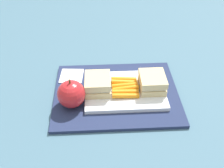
{
  "coord_description": "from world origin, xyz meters",
  "views": [
    {
      "loc": [
        0.04,
        0.58,
        0.53
      ],
      "look_at": [
        0.01,
        0.0,
        0.04
      ],
      "focal_mm": 43.06,
      "sensor_mm": 36.0,
      "label": 1
    }
  ],
  "objects_px": {
    "sandwich_half_right": "(98,84)",
    "paper_napkin": "(72,76)",
    "sandwich_half_left": "(152,82)",
    "carrot_sticks_bundle": "(125,87)",
    "food_tray": "(125,90)",
    "apple": "(71,94)"
  },
  "relations": [
    {
      "from": "sandwich_half_right",
      "to": "paper_napkin",
      "type": "height_order",
      "value": "sandwich_half_right"
    },
    {
      "from": "paper_napkin",
      "to": "sandwich_half_right",
      "type": "bearing_deg",
      "value": 134.86
    },
    {
      "from": "sandwich_half_right",
      "to": "paper_napkin",
      "type": "relative_size",
      "value": 1.14
    },
    {
      "from": "sandwich_half_left",
      "to": "carrot_sticks_bundle",
      "type": "bearing_deg",
      "value": 0.12
    },
    {
      "from": "food_tray",
      "to": "sandwich_half_left",
      "type": "xyz_separation_m",
      "value": [
        -0.08,
        0.0,
        0.03
      ]
    },
    {
      "from": "food_tray",
      "to": "apple",
      "type": "xyz_separation_m",
      "value": [
        0.15,
        0.04,
        0.03
      ]
    },
    {
      "from": "sandwich_half_left",
      "to": "sandwich_half_right",
      "type": "height_order",
      "value": "same"
    },
    {
      "from": "sandwich_half_left",
      "to": "food_tray",
      "type": "bearing_deg",
      "value": 0.0
    },
    {
      "from": "food_tray",
      "to": "apple",
      "type": "bearing_deg",
      "value": 16.19
    },
    {
      "from": "sandwich_half_right",
      "to": "apple",
      "type": "xyz_separation_m",
      "value": [
        0.07,
        0.04,
        0.0
      ]
    },
    {
      "from": "sandwich_half_left",
      "to": "carrot_sticks_bundle",
      "type": "xyz_separation_m",
      "value": [
        0.08,
        0.0,
        -0.02
      ]
    },
    {
      "from": "sandwich_half_right",
      "to": "apple",
      "type": "relative_size",
      "value": 0.91
    },
    {
      "from": "food_tray",
      "to": "paper_napkin",
      "type": "relative_size",
      "value": 3.29
    },
    {
      "from": "carrot_sticks_bundle",
      "to": "paper_napkin",
      "type": "relative_size",
      "value": 1.25
    },
    {
      "from": "sandwich_half_left",
      "to": "apple",
      "type": "height_order",
      "value": "apple"
    },
    {
      "from": "food_tray",
      "to": "sandwich_half_left",
      "type": "relative_size",
      "value": 2.88
    },
    {
      "from": "food_tray",
      "to": "sandwich_half_right",
      "type": "height_order",
      "value": "sandwich_half_right"
    },
    {
      "from": "sandwich_half_right",
      "to": "apple",
      "type": "height_order",
      "value": "apple"
    },
    {
      "from": "paper_napkin",
      "to": "apple",
      "type": "bearing_deg",
      "value": 94.64
    },
    {
      "from": "sandwich_half_left",
      "to": "carrot_sticks_bundle",
      "type": "height_order",
      "value": "sandwich_half_left"
    },
    {
      "from": "paper_napkin",
      "to": "carrot_sticks_bundle",
      "type": "bearing_deg",
      "value": 152.66
    },
    {
      "from": "sandwich_half_left",
      "to": "sandwich_half_right",
      "type": "bearing_deg",
      "value": 0.0
    }
  ]
}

